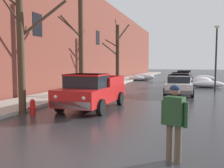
{
  "coord_description": "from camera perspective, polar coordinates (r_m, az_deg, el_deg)",
  "views": [
    {
      "loc": [
        2.77,
        -5.08,
        2.23
      ],
      "look_at": [
        -0.94,
        6.41,
        1.23
      ],
      "focal_mm": 39.16,
      "sensor_mm": 36.0,
      "label": 1
    }
  ],
  "objects": [
    {
      "name": "sedan_white_parked_kerbside_close",
      "position": [
        18.38,
        15.27,
        -0.07
      ],
      "size": [
        2.14,
        4.39,
        1.42
      ],
      "color": "silver",
      "rests_on": "ground"
    },
    {
      "name": "pedestrian_with_coffee",
      "position": [
        5.69,
        14.35,
        -7.53
      ],
      "size": [
        0.63,
        0.38,
        1.76
      ],
      "color": "brown",
      "rests_on": "ground"
    },
    {
      "name": "bare_tree_mid_block",
      "position": [
        25.0,
        1.27,
        7.41
      ],
      "size": [
        2.33,
        3.72,
        7.0
      ],
      "color": "#382B1E",
      "rests_on": "ground"
    },
    {
      "name": "bare_tree_second_along_sidewalk",
      "position": [
        16.92,
        -7.39,
        10.01
      ],
      "size": [
        1.86,
        2.88,
        7.39
      ],
      "color": "#423323",
      "rests_on": "ground"
    },
    {
      "name": "ground_plane",
      "position": [
        6.2,
        -10.43,
        -16.42
      ],
      "size": [
        200.0,
        200.0,
        0.0
      ],
      "primitive_type": "plane",
      "color": "#2B2B2D"
    },
    {
      "name": "snow_bank_near_corner_left",
      "position": [
        33.26,
        5.72,
        1.37
      ],
      "size": [
        2.16,
        1.02,
        0.71
      ],
      "color": "white",
      "rests_on": "ground"
    },
    {
      "name": "sedan_grey_parked_kerbside_mid",
      "position": [
        23.93,
        15.75,
        0.99
      ],
      "size": [
        2.19,
        4.48,
        1.42
      ],
      "color": "slate",
      "rests_on": "ground"
    },
    {
      "name": "bare_tree_at_the_corner",
      "position": [
        11.59,
        -20.55,
        10.89
      ],
      "size": [
        3.21,
        2.67,
        6.71
      ],
      "color": "#423323",
      "rests_on": "ground"
    },
    {
      "name": "snow_bank_along_right_kerb",
      "position": [
        33.87,
        7.22,
        1.59
      ],
      "size": [
        3.16,
        1.04,
        0.87
      ],
      "color": "white",
      "rests_on": "ground"
    },
    {
      "name": "snow_bank_along_left_kerb",
      "position": [
        32.3,
        20.75,
        1.16
      ],
      "size": [
        2.75,
        0.92,
        0.84
      ],
      "color": "white",
      "rests_on": "ground"
    },
    {
      "name": "left_sidewalk_slab",
      "position": [
        24.77,
        -2.81,
        -0.29
      ],
      "size": [
        3.0,
        80.0,
        0.15
      ],
      "primitive_type": "cube",
      "color": "#A8A399",
      "rests_on": "ground"
    },
    {
      "name": "fire_hydrant",
      "position": [
        11.19,
        -18.04,
        -5.16
      ],
      "size": [
        0.42,
        0.22,
        0.71
      ],
      "color": "red",
      "rests_on": "ground"
    },
    {
      "name": "sedan_black_parked_far_down_block",
      "position": [
        31.14,
        16.47,
        1.79
      ],
      "size": [
        2.06,
        4.41,
        1.42
      ],
      "color": "black",
      "rests_on": "ground"
    },
    {
      "name": "brick_townhouse_facade",
      "position": [
        25.6,
        -7.13,
        11.08
      ],
      "size": [
        0.63,
        80.0,
        10.18
      ],
      "color": "brown",
      "rests_on": "ground"
    },
    {
      "name": "street_lamp_post",
      "position": [
        21.67,
        23.14,
        6.42
      ],
      "size": [
        0.44,
        0.24,
        5.34
      ],
      "color": "#28282D",
      "rests_on": "ground"
    },
    {
      "name": "snow_bank_mid_block_left",
      "position": [
        22.32,
        0.38,
        0.03
      ],
      "size": [
        2.06,
        1.04,
        0.87
      ],
      "color": "white",
      "rests_on": "ground"
    },
    {
      "name": "snow_bank_near_corner_right",
      "position": [
        24.87,
        21.22,
        -0.02
      ],
      "size": [
        2.98,
        1.19,
        0.65
      ],
      "color": "white",
      "rests_on": "ground"
    },
    {
      "name": "snow_bank_far_right_pile",
      "position": [
        27.72,
        20.27,
        0.66
      ],
      "size": [
        2.01,
        1.39,
        0.86
      ],
      "color": "white",
      "rests_on": "ground"
    },
    {
      "name": "pickup_truck_red_approaching_near_lane",
      "position": [
        12.16,
        -4.76,
        -1.67
      ],
      "size": [
        2.3,
        4.9,
        1.76
      ],
      "color": "red",
      "rests_on": "ground"
    }
  ]
}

